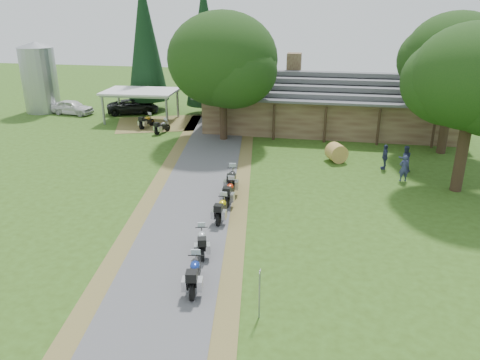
% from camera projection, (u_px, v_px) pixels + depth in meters
% --- Properties ---
extents(ground, '(120.00, 120.00, 0.00)m').
position_uv_depth(ground, '(172.00, 262.00, 19.84)').
color(ground, '#314C15').
rests_on(ground, ground).
extents(driveway, '(51.95, 51.95, 0.00)m').
position_uv_depth(driveway, '(188.00, 220.00, 23.60)').
color(driveway, '#4F4F52').
rests_on(driveway, ground).
extents(lodge, '(21.40, 9.40, 4.90)m').
position_uv_depth(lodge, '(327.00, 100.00, 39.95)').
color(lodge, brown).
rests_on(lodge, ground).
extents(silo, '(3.40, 3.40, 6.76)m').
position_uv_depth(silo, '(39.00, 77.00, 45.72)').
color(silo, gray).
rests_on(silo, ground).
extents(carport, '(6.67, 4.62, 2.80)m').
position_uv_depth(carport, '(142.00, 106.00, 42.84)').
color(carport, silver).
rests_on(carport, ground).
extents(car_white_sedan, '(2.94, 5.58, 1.77)m').
position_uv_depth(car_white_sedan, '(72.00, 105.00, 45.45)').
color(car_white_sedan, silver).
rests_on(car_white_sedan, ground).
extents(car_dark_suv, '(4.16, 5.86, 2.07)m').
position_uv_depth(car_dark_suv, '(133.00, 103.00, 45.76)').
color(car_dark_suv, black).
rests_on(car_dark_suv, ground).
extents(motorcycle_row_a, '(0.94, 2.04, 1.34)m').
position_uv_depth(motorcycle_row_a, '(194.00, 272.00, 17.83)').
color(motorcycle_row_a, navy).
rests_on(motorcycle_row_a, ground).
extents(motorcycle_row_b, '(1.04, 1.86, 1.21)m').
position_uv_depth(motorcycle_row_b, '(202.00, 240.00, 20.37)').
color(motorcycle_row_b, '#ACAFB5').
rests_on(motorcycle_row_b, ground).
extents(motorcycle_row_c, '(0.61, 1.86, 1.27)m').
position_uv_depth(motorcycle_row_c, '(222.00, 208.00, 23.49)').
color(motorcycle_row_c, '#C4AD08').
rests_on(motorcycle_row_c, ground).
extents(motorcycle_row_d, '(0.67, 1.95, 1.32)m').
position_uv_depth(motorcycle_row_d, '(229.00, 191.00, 25.51)').
color(motorcycle_row_d, red).
rests_on(motorcycle_row_d, ground).
extents(motorcycle_row_e, '(0.97, 2.21, 1.46)m').
position_uv_depth(motorcycle_row_e, '(232.00, 179.00, 27.06)').
color(motorcycle_row_e, black).
rests_on(motorcycle_row_e, ground).
extents(motorcycle_carport_a, '(1.03, 1.91, 1.25)m').
position_uv_depth(motorcycle_carport_a, '(147.00, 121.00, 40.71)').
color(motorcycle_carport_a, '#F0A81B').
rests_on(motorcycle_carport_a, ground).
extents(motorcycle_carport_b, '(1.11, 1.80, 1.17)m').
position_uv_depth(motorcycle_carport_b, '(162.00, 126.00, 39.04)').
color(motorcycle_carport_b, slate).
rests_on(motorcycle_carport_b, ground).
extents(person_a, '(0.62, 0.50, 1.94)m').
position_uv_depth(person_a, '(404.00, 166.00, 28.44)').
color(person_a, navy).
rests_on(person_a, ground).
extents(person_b, '(0.58, 0.43, 2.00)m').
position_uv_depth(person_b, '(405.00, 156.00, 30.15)').
color(person_b, navy).
rests_on(person_b, ground).
extents(person_c, '(0.41, 0.56, 1.95)m').
position_uv_depth(person_c, '(385.00, 155.00, 30.53)').
color(person_c, navy).
rests_on(person_c, ground).
extents(hay_bale, '(1.62, 1.57, 1.26)m').
position_uv_depth(hay_bale, '(336.00, 153.00, 32.08)').
color(hay_bale, '#A97C3E').
rests_on(hay_bale, ground).
extents(sign_post, '(0.34, 0.06, 1.90)m').
position_uv_depth(sign_post, '(259.00, 295.00, 16.01)').
color(sign_post, gray).
rests_on(sign_post, ground).
extents(oak_lodge_left, '(8.36, 8.36, 10.11)m').
position_uv_depth(oak_lodge_left, '(223.00, 75.00, 35.66)').
color(oak_lodge_left, black).
rests_on(oak_lodge_left, ground).
extents(oak_lodge_right, '(6.82, 6.82, 11.19)m').
position_uv_depth(oak_lodge_right, '(453.00, 75.00, 32.13)').
color(oak_lodge_right, black).
rests_on(oak_lodge_right, ground).
extents(oak_driveway, '(6.81, 6.81, 10.59)m').
position_uv_depth(oak_driveway, '(471.00, 100.00, 25.48)').
color(oak_driveway, black).
rests_on(oak_driveway, ground).
extents(cedar_near, '(3.75, 3.75, 12.30)m').
position_uv_depth(cedar_near, '(205.00, 49.00, 43.65)').
color(cedar_near, black).
rests_on(cedar_near, ground).
extents(cedar_far, '(4.01, 4.01, 12.84)m').
position_uv_depth(cedar_far, '(145.00, 44.00, 45.46)').
color(cedar_far, black).
rests_on(cedar_far, ground).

